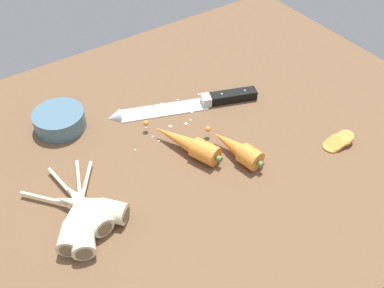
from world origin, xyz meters
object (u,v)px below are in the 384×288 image
object	(u,v)px
parsnip_front	(81,219)
parsnip_mid_right	(85,207)
whole_carrot_second	(237,149)
parsnip_back	(76,217)
carrot_slice_stack	(338,142)
chefs_knife	(182,105)
parsnip_mid_left	(90,206)
prep_bowl	(59,120)
whole_carrot	(187,143)

from	to	relation	value
parsnip_front	parsnip_mid_right	size ratio (longest dim) A/B	1.10
whole_carrot_second	parsnip_front	xyz separation A→B (cm)	(-33.34, 1.53, -0.12)
parsnip_back	carrot_slice_stack	xyz separation A→B (cm)	(53.66, -11.65, -1.16)
chefs_knife	whole_carrot_second	size ratio (longest dim) A/B	2.21
chefs_knife	parsnip_front	world-z (taller)	parsnip_front
chefs_knife	parsnip_mid_left	xyz separation A→B (cm)	(-30.12, -16.23, 1.33)
parsnip_mid_left	carrot_slice_stack	xyz separation A→B (cm)	(50.54, -12.45, -1.16)
parsnip_front	prep_bowl	world-z (taller)	same
whole_carrot	parsnip_back	size ratio (longest dim) A/B	1.00
parsnip_front	prep_bowl	distance (cm)	28.02
parsnip_mid_right	prep_bowl	xyz separation A→B (cm)	(5.49, 25.02, 0.17)
chefs_knife	whole_carrot	world-z (taller)	whole_carrot
whole_carrot_second	parsnip_mid_left	bearing A→B (deg)	174.12
parsnip_front	parsnip_mid_left	world-z (taller)	same
parsnip_back	whole_carrot_second	bearing A→B (deg)	-4.01
parsnip_mid_right	prep_bowl	distance (cm)	25.62
parsnip_front	parsnip_back	xyz separation A→B (cm)	(-0.63, 0.84, 0.00)
whole_carrot	carrot_slice_stack	world-z (taller)	whole_carrot
parsnip_mid_right	parsnip_back	distance (cm)	2.58
chefs_knife	parsnip_back	bearing A→B (deg)	-152.89
parsnip_front	parsnip_back	world-z (taller)	same
parsnip_mid_right	parsnip_mid_left	bearing A→B (deg)	-26.78
chefs_knife	parsnip_back	size ratio (longest dim) A/B	1.81
whole_carrot	parsnip_back	distance (cm)	26.88
chefs_knife	parsnip_mid_right	bearing A→B (deg)	-152.99
parsnip_mid_right	carrot_slice_stack	xyz separation A→B (cm)	(51.39, -12.88, -1.16)
whole_carrot	parsnip_front	size ratio (longest dim) A/B	0.85
prep_bowl	parsnip_mid_left	bearing A→B (deg)	-100.31
chefs_knife	whole_carrot	distance (cm)	14.22
chefs_knife	carrot_slice_stack	size ratio (longest dim) A/B	4.73
whole_carrot_second	parsnip_mid_right	world-z (taller)	whole_carrot_second
parsnip_front	parsnip_mid_right	world-z (taller)	same
prep_bowl	chefs_knife	bearing A→B (deg)	-19.90
whole_carrot	prep_bowl	bearing A→B (deg)	130.85
whole_carrot	whole_carrot_second	distance (cm)	10.25
parsnip_front	carrot_slice_stack	xyz separation A→B (cm)	(53.04, -10.81, -1.16)
parsnip_mid_left	prep_bowl	world-z (taller)	same
parsnip_mid_left	chefs_knife	bearing A→B (deg)	28.31
parsnip_front	parsnip_mid_left	bearing A→B (deg)	33.31
whole_carrot_second	parsnip_mid_left	world-z (taller)	whole_carrot_second
parsnip_mid_right	whole_carrot	bearing A→B (deg)	7.95
parsnip_mid_left	prep_bowl	size ratio (longest dim) A/B	1.61
parsnip_back	carrot_slice_stack	world-z (taller)	parsnip_back
whole_carrot	chefs_knife	bearing A→B (deg)	61.38
prep_bowl	parsnip_mid_right	bearing A→B (deg)	-102.38
parsnip_mid_left	prep_bowl	bearing A→B (deg)	79.69
parsnip_back	parsnip_mid_right	bearing A→B (deg)	28.49
parsnip_back	whole_carrot	bearing A→B (deg)	9.88
parsnip_mid_right	prep_bowl	bearing A→B (deg)	77.62
whole_carrot_second	carrot_slice_stack	size ratio (longest dim) A/B	2.14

